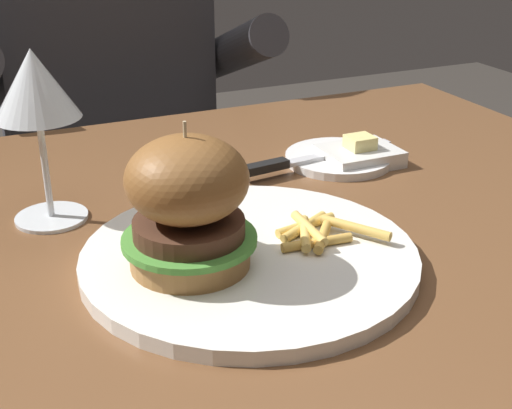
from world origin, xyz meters
TOP-DOWN VIEW (x-y plane):
  - dining_table at (0.00, 0.00)m, footprint 1.12×0.78m
  - main_plate at (0.02, -0.08)m, footprint 0.31×0.31m
  - burger_sandwich at (-0.03, -0.08)m, footprint 0.12×0.12m
  - fries_pile at (0.09, -0.08)m, footprint 0.10×0.08m
  - wine_glass at (-0.12, 0.09)m, footprint 0.08×0.08m
  - bread_plate at (0.23, 0.12)m, footprint 0.13×0.13m
  - table_knife at (0.18, 0.11)m, footprint 0.22×0.04m
  - butter_dish at (0.25, 0.10)m, footprint 0.09×0.08m
  - diner_person at (0.07, 0.67)m, footprint 0.51×0.36m

SIDE VIEW (x-z plane):
  - diner_person at x=0.07m, z-range -0.02..1.15m
  - dining_table at x=0.00m, z-range 0.27..1.01m
  - bread_plate at x=0.23m, z-range 0.74..0.75m
  - main_plate at x=0.02m, z-range 0.74..0.75m
  - butter_dish at x=0.25m, z-range 0.73..0.77m
  - table_knife at x=0.18m, z-range 0.75..0.76m
  - fries_pile at x=0.09m, z-range 0.75..0.77m
  - burger_sandwich at x=-0.03m, z-range 0.75..0.88m
  - wine_glass at x=-0.12m, z-range 0.79..0.97m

